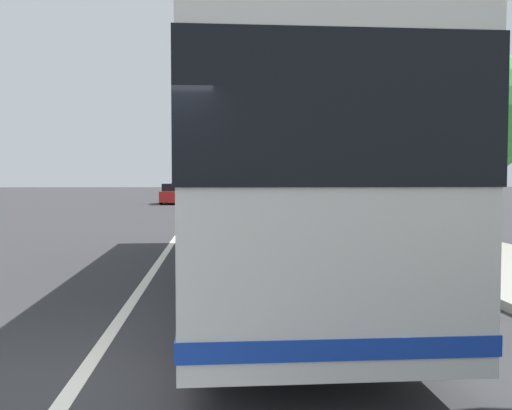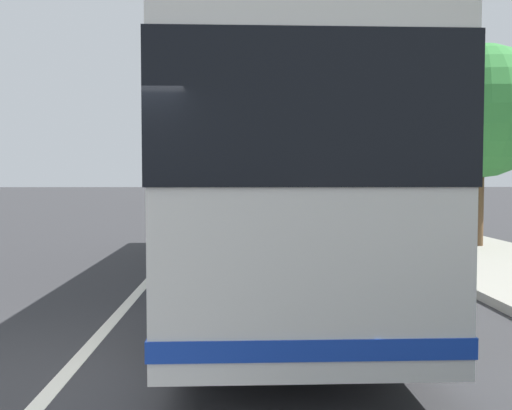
{
  "view_description": "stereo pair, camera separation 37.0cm",
  "coord_description": "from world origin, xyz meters",
  "px_view_note": "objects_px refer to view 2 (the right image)",
  "views": [
    {
      "loc": [
        -4.96,
        -1.27,
        1.85
      ],
      "look_at": [
        4.34,
        -1.92,
        1.41
      ],
      "focal_mm": 39.47,
      "sensor_mm": 36.0,
      "label": 1
    },
    {
      "loc": [
        -4.98,
        -1.64,
        1.85
      ],
      "look_at": [
        4.34,
        -1.92,
        1.41
      ],
      "focal_mm": 39.47,
      "sensor_mm": 36.0,
      "label": 2
    }
  ],
  "objects_px": {
    "car_behind_bus": "(239,197)",
    "roadside_tree_mid_block": "(480,112)",
    "car_oncoming": "(200,192)",
    "coach_bus": "(265,173)",
    "car_far_distant": "(192,194)",
    "car_ahead_same_lane": "(266,205)"
  },
  "relations": [
    {
      "from": "car_oncoming",
      "to": "car_behind_bus",
      "type": "bearing_deg",
      "value": 13.43
    },
    {
      "from": "coach_bus",
      "to": "car_ahead_same_lane",
      "type": "height_order",
      "value": "coach_bus"
    },
    {
      "from": "coach_bus",
      "to": "car_far_distant",
      "type": "xyz_separation_m",
      "value": [
        30.39,
        3.84,
        -1.24
      ]
    },
    {
      "from": "car_ahead_same_lane",
      "to": "car_behind_bus",
      "type": "distance_m",
      "value": 7.95
    },
    {
      "from": "car_ahead_same_lane",
      "to": "car_far_distant",
      "type": "bearing_deg",
      "value": 17.46
    },
    {
      "from": "car_far_distant",
      "to": "coach_bus",
      "type": "bearing_deg",
      "value": 8.57
    },
    {
      "from": "coach_bus",
      "to": "roadside_tree_mid_block",
      "type": "xyz_separation_m",
      "value": [
        3.98,
        -5.6,
        1.58
      ]
    },
    {
      "from": "roadside_tree_mid_block",
      "to": "car_behind_bus",
      "type": "bearing_deg",
      "value": 18.23
    },
    {
      "from": "car_oncoming",
      "to": "car_behind_bus",
      "type": "height_order",
      "value": "car_behind_bus"
    },
    {
      "from": "coach_bus",
      "to": "roadside_tree_mid_block",
      "type": "height_order",
      "value": "roadside_tree_mid_block"
    },
    {
      "from": "coach_bus",
      "to": "car_far_distant",
      "type": "bearing_deg",
      "value": 6.53
    },
    {
      "from": "car_ahead_same_lane",
      "to": "car_oncoming",
      "type": "bearing_deg",
      "value": 12.64
    },
    {
      "from": "coach_bus",
      "to": "car_oncoming",
      "type": "distance_m",
      "value": 36.91
    },
    {
      "from": "car_behind_bus",
      "to": "car_far_distant",
      "type": "bearing_deg",
      "value": 23.95
    },
    {
      "from": "car_behind_bus",
      "to": "roadside_tree_mid_block",
      "type": "relative_size",
      "value": 0.77
    },
    {
      "from": "roadside_tree_mid_block",
      "to": "car_far_distant",
      "type": "bearing_deg",
      "value": 19.66
    },
    {
      "from": "coach_bus",
      "to": "car_far_distant",
      "type": "distance_m",
      "value": 30.66
    },
    {
      "from": "car_behind_bus",
      "to": "roadside_tree_mid_block",
      "type": "distance_m",
      "value": 19.65
    },
    {
      "from": "car_oncoming",
      "to": "car_ahead_same_lane",
      "type": "bearing_deg",
      "value": 12.07
    },
    {
      "from": "car_ahead_same_lane",
      "to": "roadside_tree_mid_block",
      "type": "relative_size",
      "value": 0.91
    },
    {
      "from": "coach_bus",
      "to": "car_oncoming",
      "type": "bearing_deg",
      "value": 5.09
    },
    {
      "from": "car_behind_bus",
      "to": "roadside_tree_mid_block",
      "type": "bearing_deg",
      "value": -160.72
    }
  ]
}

